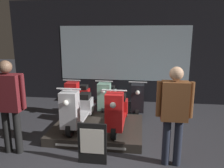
# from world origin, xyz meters

# --- Properties ---
(shop_wall_back) EXTENTS (7.40, 0.09, 3.20)m
(shop_wall_back) POSITION_xyz_m (0.00, 4.03, 1.60)
(shop_wall_back) COLOR black
(shop_wall_back) RESTS_ON ground_plane
(display_platform) EXTENTS (1.93, 1.57, 0.18)m
(display_platform) POSITION_xyz_m (-0.33, 1.52, 0.09)
(display_platform) COLOR #2D2823
(display_platform) RESTS_ON ground_plane
(scooter_display_left) EXTENTS (0.47, 1.58, 0.97)m
(scooter_display_left) POSITION_xyz_m (-0.77, 1.45, 0.55)
(scooter_display_left) COLOR black
(scooter_display_left) RESTS_ON display_platform
(scooter_display_right) EXTENTS (0.47, 1.58, 0.97)m
(scooter_display_right) POSITION_xyz_m (0.10, 1.45, 0.55)
(scooter_display_right) COLOR black
(scooter_display_right) RESTS_ON display_platform
(scooter_backrow_0) EXTENTS (0.47, 1.58, 0.97)m
(scooter_backrow_0) POSITION_xyz_m (-1.24, 3.06, 0.37)
(scooter_backrow_0) COLOR black
(scooter_backrow_0) RESTS_ON ground_plane
(scooter_backrow_1) EXTENTS (0.47, 1.58, 0.97)m
(scooter_backrow_1) POSITION_xyz_m (-0.37, 3.06, 0.37)
(scooter_backrow_1) COLOR black
(scooter_backrow_1) RESTS_ON ground_plane
(scooter_backrow_2) EXTENTS (0.47, 1.58, 0.97)m
(scooter_backrow_2) POSITION_xyz_m (0.50, 3.06, 0.37)
(scooter_backrow_2) COLOR black
(scooter_backrow_2) RESTS_ON ground_plane
(person_left_browsing) EXTENTS (0.64, 0.27, 1.71)m
(person_left_browsing) POSITION_xyz_m (-1.72, 0.50, 1.03)
(person_left_browsing) COLOR black
(person_left_browsing) RESTS_ON ground_plane
(person_right_browsing) EXTENTS (0.58, 0.23, 1.66)m
(person_right_browsing) POSITION_xyz_m (1.12, 0.50, 0.97)
(person_right_browsing) COLOR #232838
(person_right_browsing) RESTS_ON ground_plane
(price_sign_board) EXTENTS (0.48, 0.04, 0.72)m
(price_sign_board) POSITION_xyz_m (-0.19, 0.34, 0.37)
(price_sign_board) COLOR black
(price_sign_board) RESTS_ON ground_plane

